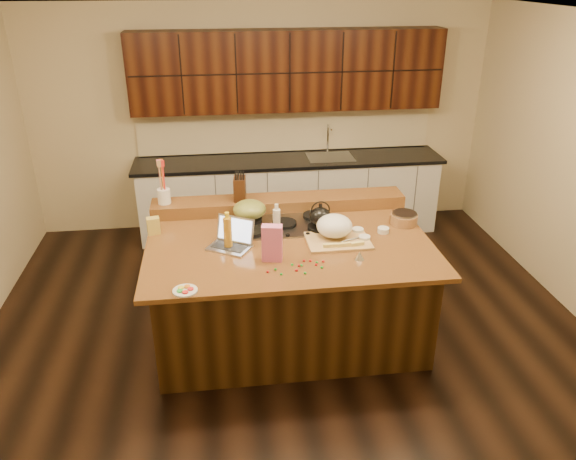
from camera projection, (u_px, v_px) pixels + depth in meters
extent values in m
cube|color=black|center=(289.00, 331.00, 5.16)|extent=(5.50, 5.00, 0.01)
cube|color=silver|center=(289.00, 17.00, 4.00)|extent=(5.50, 5.00, 0.01)
cube|color=#C4B289|center=(261.00, 119.00, 6.83)|extent=(5.50, 0.01, 2.70)
cube|color=#C4B289|center=(369.00, 413.00, 2.33)|extent=(5.50, 0.01, 2.70)
cube|color=black|center=(289.00, 290.00, 4.97)|extent=(2.22, 1.42, 0.88)
cube|color=black|center=(289.00, 243.00, 4.77)|extent=(2.40, 1.60, 0.04)
cube|color=black|center=(279.00, 203.00, 5.36)|extent=(2.40, 0.30, 0.12)
cube|color=gray|center=(284.00, 226.00, 5.03)|extent=(0.92, 0.52, 0.02)
cylinder|color=black|center=(250.00, 219.00, 5.10)|extent=(0.22, 0.22, 0.03)
cylinder|color=black|center=(315.00, 216.00, 5.17)|extent=(0.22, 0.22, 0.03)
cylinder|color=black|center=(252.00, 232.00, 4.87)|extent=(0.22, 0.22, 0.03)
cylinder|color=black|center=(320.00, 228.00, 4.94)|extent=(0.22, 0.22, 0.03)
cylinder|color=black|center=(284.00, 224.00, 5.02)|extent=(0.22, 0.22, 0.03)
cube|color=silver|center=(289.00, 197.00, 6.94)|extent=(3.60, 0.62, 0.90)
cube|color=black|center=(289.00, 160.00, 6.74)|extent=(3.70, 0.66, 0.04)
cube|color=gray|center=(330.00, 157.00, 6.80)|extent=(0.55, 0.42, 0.01)
cylinder|color=gray|center=(328.00, 139.00, 6.88)|extent=(0.02, 0.02, 0.36)
cube|color=black|center=(288.00, 71.00, 6.44)|extent=(3.60, 0.34, 0.90)
cube|color=#C4B289|center=(286.00, 131.00, 6.90)|extent=(3.60, 0.03, 0.50)
ellipsoid|color=black|center=(320.00, 217.00, 4.89)|extent=(0.21, 0.21, 0.17)
ellipsoid|color=olive|center=(250.00, 209.00, 5.06)|extent=(0.34, 0.34, 0.16)
cube|color=#B7B7BC|center=(229.00, 248.00, 4.63)|extent=(0.41, 0.37, 0.02)
cube|color=black|center=(229.00, 247.00, 4.63)|extent=(0.31, 0.26, 0.00)
cube|color=#B7B7BC|center=(235.00, 229.00, 4.68)|extent=(0.32, 0.23, 0.22)
cube|color=silver|center=(235.00, 230.00, 4.67)|extent=(0.29, 0.20, 0.18)
cylinder|color=#BB8321|center=(228.00, 233.00, 4.59)|extent=(0.09, 0.09, 0.27)
cylinder|color=silver|center=(277.00, 223.00, 4.79)|extent=(0.07, 0.07, 0.25)
cube|color=tan|center=(338.00, 241.00, 4.73)|extent=(0.53, 0.39, 0.02)
ellipsoid|color=white|center=(334.00, 226.00, 4.76)|extent=(0.31, 0.31, 0.19)
cube|color=#EDD872|center=(330.00, 245.00, 4.60)|extent=(0.12, 0.03, 0.03)
cube|color=#EDD872|center=(344.00, 245.00, 4.61)|extent=(0.12, 0.03, 0.03)
cube|color=#EDD872|center=(357.00, 244.00, 4.63)|extent=(0.12, 0.03, 0.03)
cylinder|color=gray|center=(352.00, 239.00, 4.72)|extent=(0.20, 0.08, 0.01)
cylinder|color=white|center=(383.00, 230.00, 4.91)|extent=(0.13, 0.13, 0.04)
cylinder|color=white|center=(364.00, 238.00, 4.76)|extent=(0.13, 0.13, 0.04)
cylinder|color=white|center=(358.00, 231.00, 4.89)|extent=(0.13, 0.13, 0.04)
cylinder|color=#996B3F|center=(404.00, 219.00, 5.06)|extent=(0.30, 0.30, 0.09)
cone|color=silver|center=(359.00, 255.00, 4.45)|extent=(0.11, 0.11, 0.07)
cube|color=pink|center=(272.00, 243.00, 4.39)|extent=(0.17, 0.11, 0.30)
cylinder|color=white|center=(185.00, 291.00, 4.02)|extent=(0.21, 0.21, 0.01)
cube|color=gold|center=(153.00, 226.00, 4.86)|extent=(0.12, 0.10, 0.15)
cylinder|color=white|center=(164.00, 196.00, 5.18)|extent=(0.14, 0.14, 0.14)
cube|color=black|center=(240.00, 189.00, 5.25)|extent=(0.13, 0.19, 0.22)
ellipsoid|color=red|center=(323.00, 261.00, 4.41)|extent=(0.02, 0.02, 0.02)
ellipsoid|color=#198C26|center=(292.00, 265.00, 4.37)|extent=(0.02, 0.02, 0.02)
ellipsoid|color=red|center=(310.00, 261.00, 4.42)|extent=(0.02, 0.02, 0.02)
ellipsoid|color=#198C26|center=(301.00, 265.00, 4.35)|extent=(0.02, 0.02, 0.02)
ellipsoid|color=red|center=(299.00, 265.00, 4.35)|extent=(0.02, 0.02, 0.02)
ellipsoid|color=#198C26|center=(281.00, 274.00, 4.23)|extent=(0.02, 0.02, 0.02)
ellipsoid|color=red|center=(296.00, 270.00, 4.28)|extent=(0.02, 0.02, 0.02)
ellipsoid|color=#198C26|center=(305.00, 273.00, 4.25)|extent=(0.02, 0.02, 0.02)
ellipsoid|color=red|center=(297.00, 270.00, 4.29)|extent=(0.02, 0.02, 0.02)
ellipsoid|color=#198C26|center=(275.00, 269.00, 4.30)|extent=(0.02, 0.02, 0.02)
ellipsoid|color=red|center=(316.00, 265.00, 4.37)|extent=(0.02, 0.02, 0.02)
ellipsoid|color=#198C26|center=(322.00, 267.00, 4.32)|extent=(0.02, 0.02, 0.02)
ellipsoid|color=red|center=(304.00, 261.00, 4.42)|extent=(0.02, 0.02, 0.02)
ellipsoid|color=#198C26|center=(317.00, 262.00, 4.40)|extent=(0.02, 0.02, 0.02)
ellipsoid|color=red|center=(268.00, 272.00, 4.26)|extent=(0.02, 0.02, 0.02)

